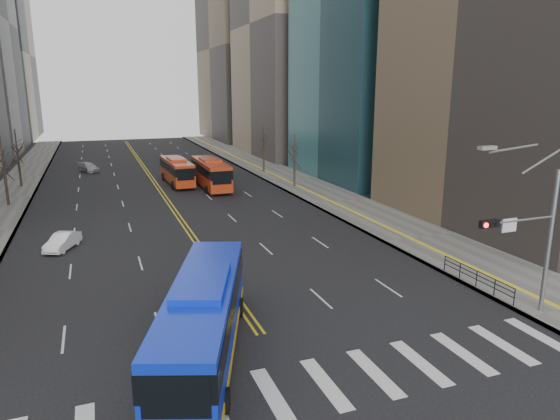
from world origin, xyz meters
The scene contains 16 objects.
ground centered at (0.00, 0.00, 0.00)m, with size 220.00×220.00×0.00m, color black.
sidewalk_right centered at (17.50, 45.00, 0.07)m, with size 7.00×130.00×0.15m, color #65625E.
sidewalk_left centered at (-16.50, 45.00, 0.07)m, with size 5.00×130.00×0.15m, color #65625E.
crosswalk centered at (0.00, 0.00, 0.01)m, with size 26.70×4.00×0.01m.
centerline centered at (0.00, 55.00, 0.01)m, with size 0.55×100.00×0.01m.
office_towers centered at (0.12, 68.51, 23.92)m, with size 83.00×134.00×58.00m.
signal_mast centered at (13.77, 2.00, 4.86)m, with size 5.37×0.37×9.39m.
pedestrian_railing centered at (14.30, 6.00, 0.82)m, with size 0.06×6.06×1.02m.
street_trees centered at (-7.18, 34.55, 4.87)m, with size 35.20×47.20×7.60m.
blue_bus centered at (-3.08, 4.00, 1.98)m, with size 7.03×13.24×3.78m.
red_bus_near centered at (6.18, 43.40, 2.02)m, with size 2.91×11.49×3.64m.
red_bus_far centered at (2.66, 47.41, 1.89)m, with size 3.02×10.74×3.39m.
car_white centered at (-9.97, 23.34, 0.63)m, with size 1.33×3.81×1.26m, color white.
car_dark_mid centered at (9.93, 53.71, 0.68)m, with size 1.62×4.02×1.37m, color black.
car_silver centered at (-8.06, 61.61, 0.64)m, with size 1.80×4.43×1.28m, color #97979C.
car_dark_far centered at (8.95, 63.39, 0.69)m, with size 2.29×4.96×1.38m, color black.
Camera 1 is at (-7.10, -16.73, 12.05)m, focal length 32.00 mm.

